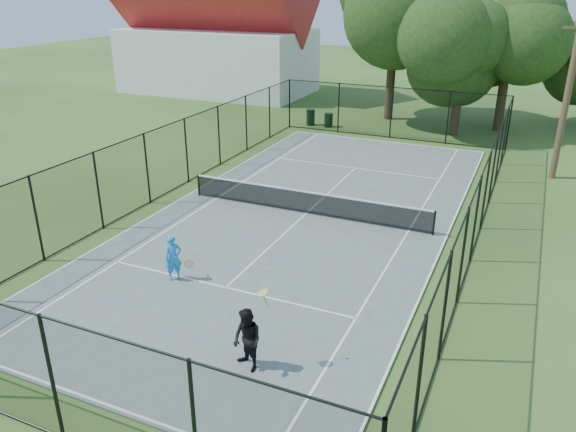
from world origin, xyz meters
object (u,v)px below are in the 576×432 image
at_px(trash_bin_left, 311,117).
at_px(player_blue, 174,258).
at_px(trash_bin_right, 329,120).
at_px(tennis_net, 306,201).
at_px(utility_pole, 567,98).
at_px(player_black, 247,340).

height_order(trash_bin_left, player_blue, player_blue).
bearing_deg(trash_bin_right, player_blue, -82.96).
height_order(tennis_net, player_blue, player_blue).
relative_size(trash_bin_right, utility_pole, 0.12).
bearing_deg(player_black, trash_bin_right, 105.78).
bearing_deg(trash_bin_left, player_blue, -79.65).
relative_size(trash_bin_left, player_blue, 0.69).
bearing_deg(player_blue, trash_bin_left, 100.35).
distance_m(trash_bin_right, utility_pole, 14.51).
xyz_separation_m(trash_bin_right, player_black, (6.66, -23.59, 0.43)).
xyz_separation_m(trash_bin_left, player_black, (7.87, -23.52, 0.36)).
bearing_deg(player_blue, player_black, -35.53).
distance_m(tennis_net, trash_bin_right, 14.72).
xyz_separation_m(trash_bin_right, utility_pole, (13.16, -5.09, 3.34)).
height_order(player_blue, player_black, player_black).
height_order(tennis_net, utility_pole, utility_pole).
xyz_separation_m(tennis_net, player_blue, (-1.72, -6.56, 0.20)).
relative_size(trash_bin_right, player_blue, 0.60).
distance_m(trash_bin_right, player_black, 24.52).
relative_size(trash_bin_left, trash_bin_right, 1.16).
height_order(trash_bin_left, utility_pole, utility_pole).
height_order(tennis_net, trash_bin_left, tennis_net).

